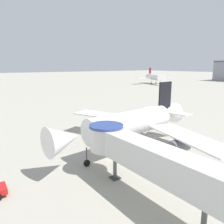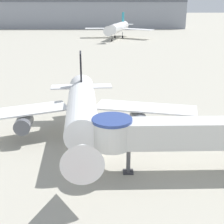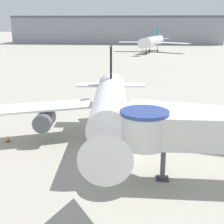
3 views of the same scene
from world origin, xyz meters
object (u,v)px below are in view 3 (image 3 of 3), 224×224
Objects in this scene: traffic_cone_port_wing at (8,138)px; background_jet_teal_tail at (153,41)px; traffic_cone_starboard_wing at (222,149)px; main_airplane at (110,108)px.

traffic_cone_port_wing is 0.03× the size of background_jet_teal_tail.
traffic_cone_starboard_wing is 112.43m from background_jet_teal_tail.
traffic_cone_port_wing is (-23.80, 0.72, 0.02)m from traffic_cone_starboard_wing.
traffic_cone_port_wing is at bearing 175.73° from main_airplane.
traffic_cone_starboard_wing is (12.01, -0.85, -3.98)m from main_airplane.
background_jet_teal_tail is at bearing 92.41° from traffic_cone_starboard_wing.
main_airplane is 0.95× the size of background_jet_teal_tail.
main_airplane is 111.62m from background_jet_teal_tail.
traffic_cone_starboard_wing is at bearing -72.77° from background_jet_teal_tail.
main_airplane reaches higher than traffic_cone_port_wing.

